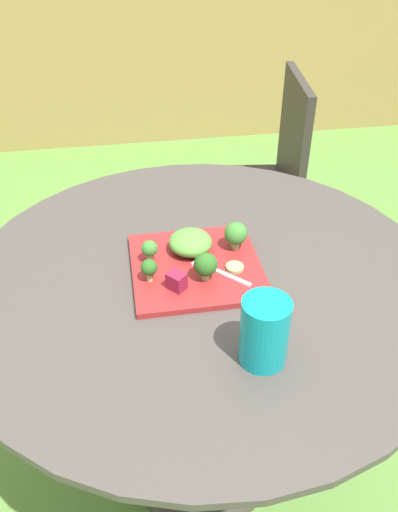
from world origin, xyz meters
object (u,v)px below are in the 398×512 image
Objects in this scene: patio_chair at (263,172)px; fork at (215,270)px; drinking_glass at (264,335)px; salad_plate at (196,267)px.

fork is at bearing -112.43° from patio_chair.
drinking_glass is at bearing -81.36° from fork.
salad_plate is 2.41× the size of fork.
salad_plate is 0.05m from fork.
patio_chair is 6.62× the size of drinking_glass.
fork is at bearing -38.71° from salad_plate.
fork is (-0.04, 0.26, -0.04)m from drinking_glass.
patio_chair is 7.41× the size of fork.
patio_chair reaches higher than drinking_glass.
drinking_glass is at bearing -75.02° from salad_plate.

